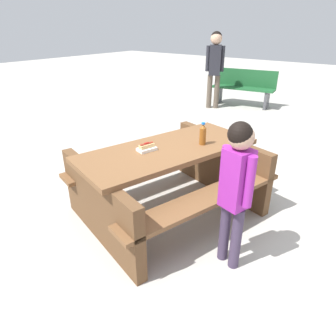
# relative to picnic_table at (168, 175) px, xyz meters

# --- Properties ---
(ground_plane) EXTENTS (30.00, 30.00, 0.00)m
(ground_plane) POSITION_rel_picnic_table_xyz_m (0.00, 0.00, -0.44)
(ground_plane) COLOR #B7B2A8
(ground_plane) RESTS_ON ground
(picnic_table) EXTENTS (2.11, 1.82, 0.75)m
(picnic_table) POSITION_rel_picnic_table_xyz_m (0.00, 0.00, 0.00)
(picnic_table) COLOR brown
(picnic_table) RESTS_ON ground
(soda_bottle) EXTENTS (0.07, 0.07, 0.23)m
(soda_bottle) POSITION_rel_picnic_table_xyz_m (-0.29, 0.22, 0.41)
(soda_bottle) COLOR brown
(soda_bottle) RESTS_ON picnic_table
(hotdog_tray) EXTENTS (0.20, 0.15, 0.08)m
(hotdog_tray) POSITION_rel_picnic_table_xyz_m (0.19, -0.12, 0.34)
(hotdog_tray) COLOR white
(hotdog_tray) RESTS_ON picnic_table
(child_in_coat) EXTENTS (0.22, 0.30, 1.26)m
(child_in_coat) POSITION_rel_picnic_table_xyz_m (0.30, 0.88, 0.36)
(child_in_coat) COLOR #3F334C
(child_in_coat) RESTS_ON ground
(park_bench_mid) EXTENTS (0.63, 1.54, 0.85)m
(park_bench_mid) POSITION_rel_picnic_table_xyz_m (-4.88, -1.43, 0.00)
(park_bench_mid) COLOR #1E592D
(park_bench_mid) RESTS_ON ground
(bystander_adult) EXTENTS (0.33, 0.38, 1.70)m
(bystander_adult) POSITION_rel_picnic_table_xyz_m (-4.20, -1.89, 0.64)
(bystander_adult) COLOR brown
(bystander_adult) RESTS_ON ground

